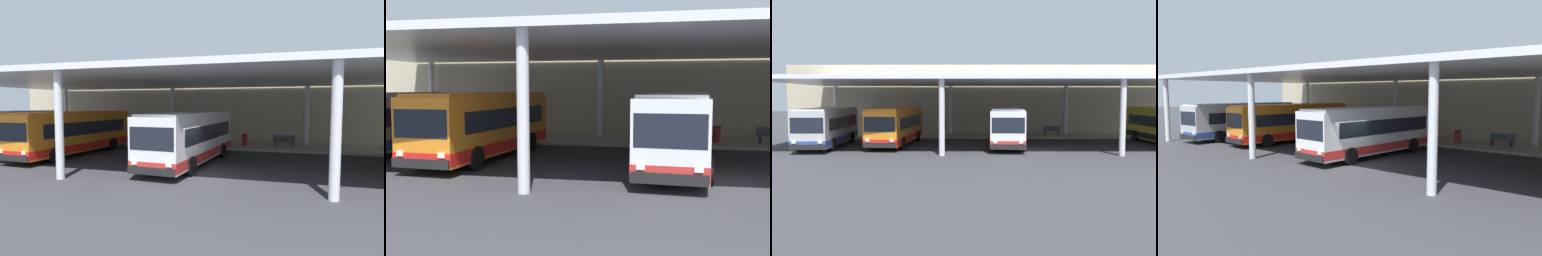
% 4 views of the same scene
% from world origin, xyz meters
% --- Properties ---
extents(ground_plane, '(200.00, 200.00, 0.00)m').
position_xyz_m(ground_plane, '(0.00, 0.00, 0.00)').
color(ground_plane, '#333338').
extents(platform_kerb, '(42.00, 4.50, 0.18)m').
position_xyz_m(platform_kerb, '(0.00, 11.75, 0.09)').
color(platform_kerb, '#A39E93').
rests_on(platform_kerb, ground).
extents(station_building_facade, '(48.00, 1.60, 7.58)m').
position_xyz_m(station_building_facade, '(0.00, 15.00, 3.79)').
color(station_building_facade, '#C1B293').
rests_on(station_building_facade, ground).
extents(canopy_shelter, '(40.00, 17.00, 5.55)m').
position_xyz_m(canopy_shelter, '(0.00, 5.50, 5.31)').
color(canopy_shelter, silver).
rests_on(canopy_shelter, ground).
extents(bus_nearest_bay, '(3.05, 10.63, 3.17)m').
position_xyz_m(bus_nearest_bay, '(-15.81, 3.07, 1.66)').
color(bus_nearest_bay, '#B7B7BC').
rests_on(bus_nearest_bay, ground).
extents(bus_second_bay, '(3.25, 10.68, 3.17)m').
position_xyz_m(bus_second_bay, '(-10.40, 4.27, 1.66)').
color(bus_second_bay, orange).
rests_on(bus_second_bay, ground).
extents(bus_middle_bay, '(3.27, 10.68, 3.17)m').
position_xyz_m(bus_middle_bay, '(-1.20, 3.25, 1.66)').
color(bus_middle_bay, white).
rests_on(bus_middle_bay, ground).
extents(bench_waiting, '(1.80, 0.45, 0.92)m').
position_xyz_m(bench_waiting, '(4.32, 11.82, 0.66)').
color(bench_waiting, '#4C515B').
rests_on(bench_waiting, platform_kerb).
extents(trash_bin, '(0.52, 0.52, 0.98)m').
position_xyz_m(trash_bin, '(1.11, 11.35, 0.68)').
color(trash_bin, maroon).
rests_on(trash_bin, platform_kerb).
extents(banner_sign, '(0.70, 0.12, 3.20)m').
position_xyz_m(banner_sign, '(-13.83, 10.94, 1.98)').
color(banner_sign, '#B2B2B7').
rests_on(banner_sign, platform_kerb).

